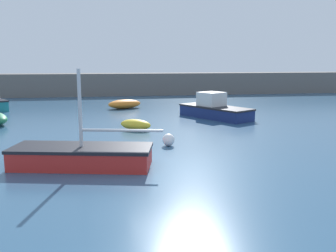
{
  "coord_description": "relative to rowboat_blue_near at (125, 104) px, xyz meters",
  "views": [
    {
      "loc": [
        -2.04,
        -13.76,
        4.11
      ],
      "look_at": [
        1.25,
        6.05,
        0.53
      ],
      "focal_mm": 40.0,
      "sensor_mm": 36.0,
      "label": 1
    }
  ],
  "objects": [
    {
      "name": "ground_plane",
      "position": [
        0.5,
        -18.07,
        -0.48
      ],
      "size": [
        120.0,
        120.0,
        0.2
      ],
      "primitive_type": "cube",
      "color": "#2D5170"
    },
    {
      "name": "harbor_breakwater",
      "position": [
        0.5,
        12.43,
        0.89
      ],
      "size": [
        62.38,
        3.05,
        2.53
      ],
      "primitive_type": "cube",
      "color": "#66605B",
      "rests_on": "ground_plane"
    },
    {
      "name": "rowboat_blue_near",
      "position": [
        0.0,
        0.0,
        0.0
      ],
      "size": [
        3.19,
        2.29,
        0.76
      ],
      "rotation": [
        0.0,
        0.0,
        3.49
      ],
      "color": "orange",
      "rests_on": "ground_plane"
    },
    {
      "name": "cabin_cruiser_white",
      "position": [
        6.08,
        -6.28,
        0.23
      ],
      "size": [
        4.51,
        5.84,
        1.82
      ],
      "rotation": [
        0.0,
        0.0,
        5.23
      ],
      "color": "navy",
      "rests_on": "ground_plane"
    },
    {
      "name": "fishing_dinghy_green",
      "position": [
        0.14,
        -10.0,
        -0.07
      ],
      "size": [
        2.14,
        1.88,
        0.63
      ],
      "rotation": [
        0.0,
        0.0,
        5.67
      ],
      "color": "yellow",
      "rests_on": "ground_plane"
    },
    {
      "name": "sailboat_twin_hulled",
      "position": [
        -2.52,
        -17.43,
        0.04
      ],
      "size": [
        5.93,
        3.03,
        3.78
      ],
      "rotation": [
        0.0,
        0.0,
        2.92
      ],
      "color": "red",
      "rests_on": "ground_plane"
    },
    {
      "name": "mooring_buoy_white",
      "position": [
        1.38,
        -14.44,
        -0.08
      ],
      "size": [
        0.59,
        0.59,
        0.59
      ],
      "primitive_type": "sphere",
      "color": "white",
      "rests_on": "ground_plane"
    }
  ]
}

